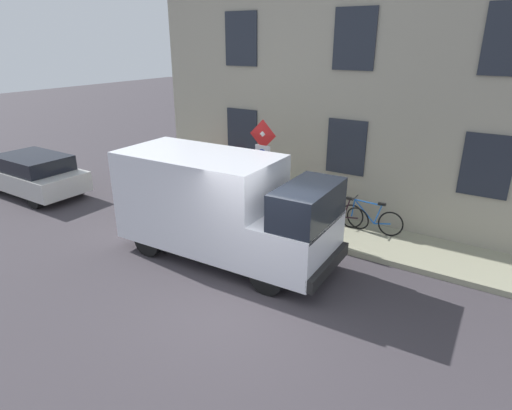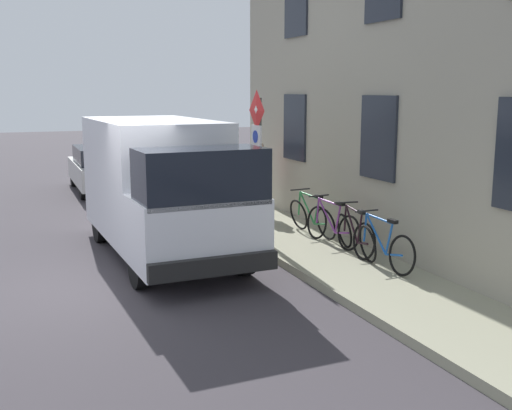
% 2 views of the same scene
% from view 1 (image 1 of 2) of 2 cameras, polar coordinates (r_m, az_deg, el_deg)
% --- Properties ---
extents(ground_plane, '(80.00, 80.00, 0.00)m').
position_cam_1_polar(ground_plane, '(8.94, -1.19, -12.67)').
color(ground_plane, '#3B363C').
extents(sidewalk_slab, '(1.90, 14.57, 0.14)m').
position_cam_1_polar(sidewalk_slab, '(11.98, 9.46, -3.31)').
color(sidewalk_slab, gray).
rests_on(sidewalk_slab, ground_plane).
extents(building_facade, '(0.75, 12.57, 6.90)m').
position_cam_1_polar(building_facade, '(12.24, 12.97, 13.50)').
color(building_facade, '#A19B88').
rests_on(building_facade, ground_plane).
extents(sign_post_stacked, '(0.15, 0.56, 2.80)m').
position_cam_1_polar(sign_post_stacked, '(11.44, 0.91, 5.59)').
color(sign_post_stacked, '#474C47').
rests_on(sign_post_stacked, sidewalk_slab).
extents(delivery_van, '(2.18, 5.39, 2.50)m').
position_cam_1_polar(delivery_van, '(10.12, -4.70, -0.01)').
color(delivery_van, white).
rests_on(delivery_van, ground_plane).
extents(parked_hatchback, '(1.79, 4.02, 1.38)m').
position_cam_1_polar(parked_hatchback, '(16.37, -27.45, 3.73)').
color(parked_hatchback, '#BCBBB6').
rests_on(parked_hatchback, ground_plane).
extents(bicycle_blue, '(0.46, 1.71, 0.89)m').
position_cam_1_polar(bicycle_blue, '(11.84, 14.93, -1.74)').
color(bicycle_blue, black).
rests_on(bicycle_blue, sidewalk_slab).
extents(bicycle_black, '(0.49, 1.71, 0.89)m').
position_cam_1_polar(bicycle_black, '(12.10, 11.14, -0.92)').
color(bicycle_black, black).
rests_on(bicycle_black, sidewalk_slab).
extents(bicycle_purple, '(0.46, 1.71, 0.89)m').
position_cam_1_polar(bicycle_purple, '(12.40, 7.51, -0.13)').
color(bicycle_purple, black).
rests_on(bicycle_purple, sidewalk_slab).
extents(bicycle_green, '(0.46, 1.72, 0.89)m').
position_cam_1_polar(bicycle_green, '(12.76, 4.08, 0.62)').
color(bicycle_green, black).
rests_on(bicycle_green, sidewalk_slab).
extents(pedestrian, '(0.44, 0.48, 1.72)m').
position_cam_1_polar(pedestrian, '(13.72, -5.07, 4.54)').
color(pedestrian, '#262B47').
rests_on(pedestrian, sidewalk_slab).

